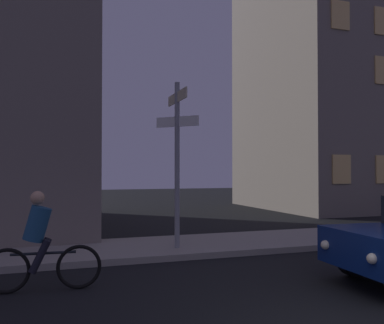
% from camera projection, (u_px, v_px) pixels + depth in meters
% --- Properties ---
extents(sidewalk_kerb, '(40.00, 2.61, 0.14)m').
position_uv_depth(sidewalk_kerb, '(197.00, 245.00, 10.48)').
color(sidewalk_kerb, gray).
rests_on(sidewalk_kerb, ground_plane).
extents(signpost, '(0.81, 1.43, 3.88)m').
position_uv_depth(signpost, '(177.00, 151.00, 9.84)').
color(signpost, gray).
rests_on(signpost, sidewalk_kerb).
extents(cyclist, '(1.82, 0.35, 1.61)m').
position_uv_depth(cyclist, '(40.00, 245.00, 6.71)').
color(cyclist, black).
rests_on(cyclist, ground_plane).
extents(building_right_block, '(11.11, 8.40, 15.82)m').
position_uv_depth(building_right_block, '(357.00, 61.00, 22.80)').
color(building_right_block, slate).
rests_on(building_right_block, ground_plane).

